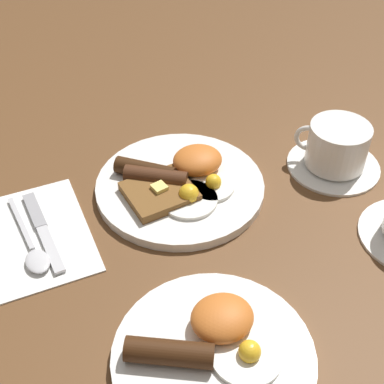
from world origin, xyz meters
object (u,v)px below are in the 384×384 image
(teacup_near, at_px, (336,149))
(spoon, at_px, (34,253))
(breakfast_plate_far, at_px, (213,350))
(knife, at_px, (41,226))
(breakfast_plate_near, at_px, (179,183))

(teacup_near, bearing_deg, spoon, 4.63)
(breakfast_plate_far, height_order, knife, breakfast_plate_far)
(breakfast_plate_far, xyz_separation_m, knife, (0.16, -0.27, -0.01))
(breakfast_plate_near, relative_size, breakfast_plate_far, 1.12)
(breakfast_plate_near, distance_m, breakfast_plate_far, 0.29)
(breakfast_plate_far, relative_size, spoon, 1.44)
(breakfast_plate_far, xyz_separation_m, spoon, (0.17, -0.22, -0.00))
(breakfast_plate_near, bearing_deg, breakfast_plate_far, 79.43)
(teacup_near, bearing_deg, knife, -1.23)
(teacup_near, xyz_separation_m, knife, (0.46, -0.01, -0.03))
(breakfast_plate_far, bearing_deg, breakfast_plate_near, -100.57)
(breakfast_plate_near, xyz_separation_m, knife, (0.21, 0.02, -0.01))
(breakfast_plate_near, relative_size, knife, 1.53)
(breakfast_plate_near, bearing_deg, knife, 4.55)
(breakfast_plate_near, bearing_deg, teacup_near, 173.95)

